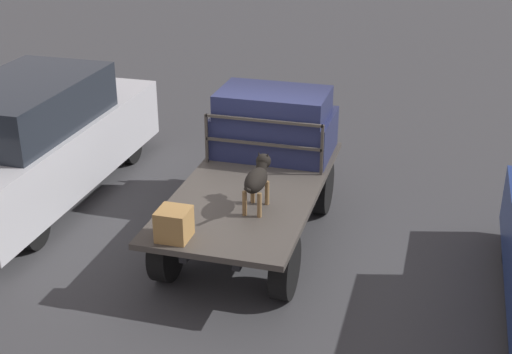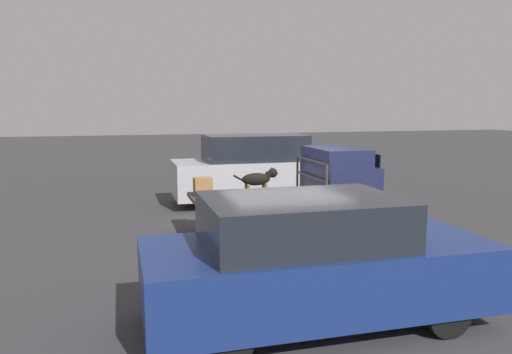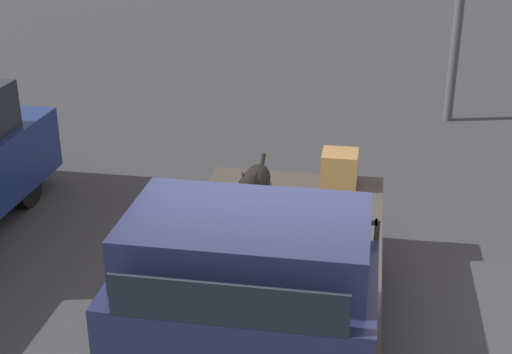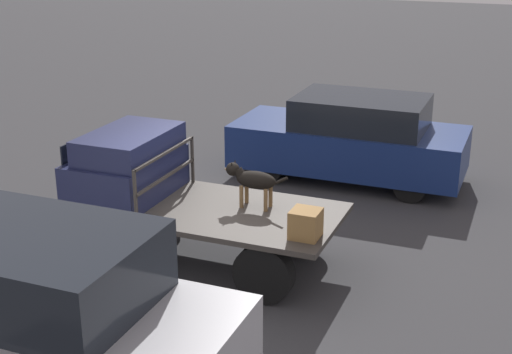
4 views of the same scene
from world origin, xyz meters
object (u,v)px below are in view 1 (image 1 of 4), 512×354
Objects in this scene: dog at (258,178)px; parked_pickup_far at (37,140)px; cargo_crate at (174,224)px; flatbed_truck at (251,202)px.

parked_pickup_far reaches higher than dog.
cargo_crate is 0.07× the size of parked_pickup_far.
cargo_crate is at bearing 164.32° from flatbed_truck.
dog is at bearing -96.94° from parked_pickup_far.
parked_pickup_far reaches higher than flatbed_truck.
parked_pickup_far is (0.55, 3.73, 0.35)m from flatbed_truck.
parked_pickup_far is (2.26, 3.25, -0.11)m from cargo_crate.
dog is 4.18m from parked_pickup_far.
flatbed_truck is at bearing -15.68° from cargo_crate.
cargo_crate is (-1.08, 0.75, -0.23)m from dog.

